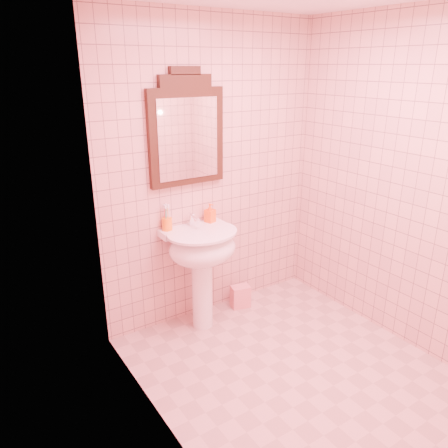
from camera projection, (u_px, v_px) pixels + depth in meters
floor at (293, 370)px, 3.19m from camera, size 2.20×2.20×0.00m
back_wall at (212, 174)px, 3.62m from camera, size 2.00×0.02×2.50m
pedestal_sink at (202, 255)px, 3.52m from camera, size 0.58×0.58×0.86m
faucet at (193, 220)px, 3.54m from camera, size 0.04×0.16×0.11m
mirror at (187, 132)px, 3.35m from camera, size 0.64×0.06×0.89m
toothbrush_cup at (167, 224)px, 3.46m from camera, size 0.08×0.08×0.19m
soap_dispenser at (210, 213)px, 3.63m from camera, size 0.09×0.09×0.16m
towel at (240, 296)px, 4.00m from camera, size 0.19×0.15×0.21m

